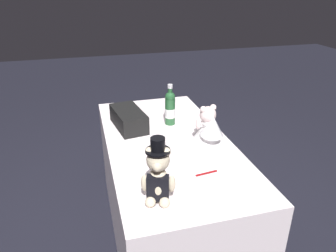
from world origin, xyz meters
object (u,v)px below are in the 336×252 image
teddy_bear_bride (208,127)px  gift_case_black (129,119)px  teddy_bear_groom (158,176)px  champagne_bottle (170,108)px  signing_pen (207,173)px

teddy_bear_bride → gift_case_black: (-0.34, -0.43, -0.04)m
teddy_bear_bride → gift_case_black: size_ratio=0.65×
teddy_bear_groom → champagne_bottle: size_ratio=1.09×
teddy_bear_groom → gift_case_black: (-0.80, -0.01, -0.07)m
champagne_bottle → teddy_bear_groom: bearing=-19.2°
teddy_bear_bride → signing_pen: (0.33, -0.13, -0.10)m
teddy_bear_bride → signing_pen: bearing=-22.0°
teddy_bear_groom → champagne_bottle: (-0.78, 0.27, -0.01)m
teddy_bear_groom → gift_case_black: size_ratio=0.85×
teddy_bear_groom → teddy_bear_bride: (-0.46, 0.42, -0.03)m
champagne_bottle → signing_pen: (0.64, 0.02, -0.11)m
signing_pen → gift_case_black: gift_case_black is taller
teddy_bear_bride → champagne_bottle: champagne_bottle is taller
champagne_bottle → signing_pen: bearing=1.7°
signing_pen → gift_case_black: 0.73m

